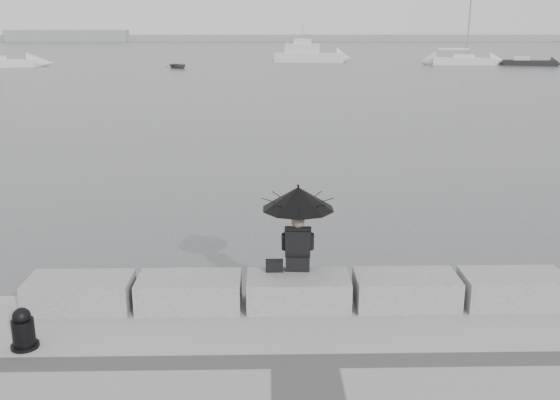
{
  "coord_description": "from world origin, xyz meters",
  "views": [
    {
      "loc": [
        -0.48,
        -9.44,
        4.82
      ],
      "look_at": [
        -0.21,
        3.0,
        1.25
      ],
      "focal_mm": 40.0,
      "sensor_mm": 36.0,
      "label": 1
    }
  ],
  "objects_px": {
    "sailboat_right": "(462,60)",
    "dinghy": "(178,65)",
    "seated_person": "(298,209)",
    "small_motorboat": "(529,63)",
    "motor_cruiser": "(309,55)",
    "mooring_bollard": "(23,331)"
  },
  "relations": [
    {
      "from": "mooring_bollard",
      "to": "sailboat_right",
      "type": "xyz_separation_m",
      "value": [
        26.11,
        65.67,
        -0.22
      ]
    },
    {
      "from": "seated_person",
      "to": "dinghy",
      "type": "relative_size",
      "value": 0.44
    },
    {
      "from": "seated_person",
      "to": "motor_cruiser",
      "type": "relative_size",
      "value": 0.16
    },
    {
      "from": "seated_person",
      "to": "small_motorboat",
      "type": "xyz_separation_m",
      "value": [
        29.49,
        62.54,
        -1.68
      ]
    },
    {
      "from": "small_motorboat",
      "to": "dinghy",
      "type": "distance_m",
      "value": 39.58
    },
    {
      "from": "seated_person",
      "to": "motor_cruiser",
      "type": "bearing_deg",
      "value": 89.83
    },
    {
      "from": "motor_cruiser",
      "to": "dinghy",
      "type": "height_order",
      "value": "motor_cruiser"
    },
    {
      "from": "small_motorboat",
      "to": "motor_cruiser",
      "type": "bearing_deg",
      "value": -177.14
    },
    {
      "from": "seated_person",
      "to": "dinghy",
      "type": "bearing_deg",
      "value": 103.36
    },
    {
      "from": "motor_cruiser",
      "to": "sailboat_right",
      "type": "bearing_deg",
      "value": -9.82
    },
    {
      "from": "seated_person",
      "to": "mooring_bollard",
      "type": "relative_size",
      "value": 2.33
    },
    {
      "from": "seated_person",
      "to": "mooring_bollard",
      "type": "distance_m",
      "value": 4.32
    },
    {
      "from": "sailboat_right",
      "to": "dinghy",
      "type": "xyz_separation_m",
      "value": [
        -32.27,
        -4.63,
        -0.27
      ]
    },
    {
      "from": "small_motorboat",
      "to": "dinghy",
      "type": "bearing_deg",
      "value": -157.19
    },
    {
      "from": "seated_person",
      "to": "mooring_bollard",
      "type": "xyz_separation_m",
      "value": [
        -3.82,
        -1.57,
        -1.25
      ]
    },
    {
      "from": "mooring_bollard",
      "to": "dinghy",
      "type": "distance_m",
      "value": 61.35
    },
    {
      "from": "seated_person",
      "to": "dinghy",
      "type": "distance_m",
      "value": 60.32
    },
    {
      "from": "sailboat_right",
      "to": "motor_cruiser",
      "type": "relative_size",
      "value": 1.48
    },
    {
      "from": "motor_cruiser",
      "to": "small_motorboat",
      "type": "relative_size",
      "value": 1.47
    },
    {
      "from": "seated_person",
      "to": "sailboat_right",
      "type": "bearing_deg",
      "value": 74.66
    },
    {
      "from": "seated_person",
      "to": "sailboat_right",
      "type": "relative_size",
      "value": 0.11
    },
    {
      "from": "mooring_bollard",
      "to": "sailboat_right",
      "type": "bearing_deg",
      "value": 68.32
    }
  ]
}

